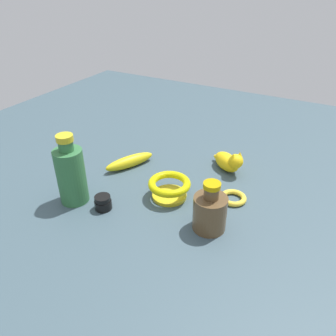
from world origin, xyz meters
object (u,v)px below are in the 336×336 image
banana (130,161)px  bottle_tall (71,174)px  nail_polish_jar (103,203)px  cat_figurine (229,161)px  bangle (233,198)px  bowl (169,187)px  bottle_short (210,211)px

banana → bottle_tall: bearing=18.3°
nail_polish_jar → banana: size_ratio=0.27×
nail_polish_jar → cat_figurine: bearing=-123.3°
nail_polish_jar → bangle: (-0.30, -0.21, -0.01)m
bowl → bangle: bearing=-156.3°
bottle_short → bottle_tall: bearing=11.0°
banana → bangle: banana is taller
cat_figurine → banana: size_ratio=0.71×
bottle_tall → banana: bearing=-98.0°
banana → bowl: bowl is taller
bottle_short → banana: bearing=-23.9°
cat_figurine → bottle_tall: bearing=47.8°
bottle_short → bowl: 0.17m
cat_figurine → banana: 0.33m
nail_polish_jar → bangle: bearing=-145.4°
bowl → bottle_tall: size_ratio=0.60×
nail_polish_jar → bottle_tall: (0.10, 0.01, 0.07)m
cat_figurine → bangle: cat_figurine is taller
nail_polish_jar → bottle_tall: 0.12m
bottle_short → bottle_tall: size_ratio=0.67×
bottle_short → cat_figurine: bearing=-79.7°
bangle → bottle_short: bearing=83.4°
cat_figurine → bowl: 0.24m
banana → bottle_tall: 0.24m
bottle_short → bottle_tall: bottle_tall is taller
bottle_short → banana: (0.35, -0.16, -0.03)m
bottle_short → bowl: size_ratio=1.12×
bottle_short → banana: 0.39m
banana → bottle_tall: bottle_tall is taller
nail_polish_jar → bowl: 0.19m
banana → bowl: bearing=92.6°
cat_figurine → nail_polish_jar: size_ratio=2.61×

